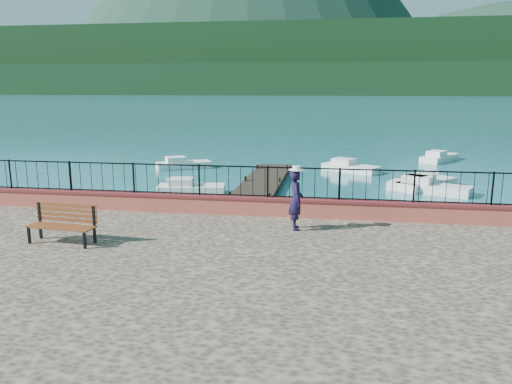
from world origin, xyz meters
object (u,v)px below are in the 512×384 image
(boat_5, at_px, (440,155))
(boat_2, at_px, (426,180))
(boat_1, at_px, (429,184))
(person, at_px, (296,200))
(park_bench, at_px, (63,232))
(boat_0, at_px, (191,186))
(boat_3, at_px, (184,162))
(boat_4, at_px, (351,165))

(boat_5, bearing_deg, boat_2, -160.49)
(boat_1, bearing_deg, person, -90.90)
(park_bench, relative_size, person, 1.08)
(boat_0, bearing_deg, park_bench, -99.57)
(person, height_order, boat_3, person)
(boat_2, xyz_separation_m, boat_4, (-3.74, 4.54, 0.00))
(person, relative_size, boat_5, 0.45)
(person, bearing_deg, boat_1, -36.77)
(boat_0, distance_m, boat_5, 19.54)
(person, xyz_separation_m, boat_2, (5.77, 12.84, -1.65))
(boat_3, relative_size, boat_4, 0.98)
(boat_1, bearing_deg, boat_2, 112.39)
(boat_2, relative_size, boat_4, 1.08)
(person, relative_size, boat_4, 0.48)
(boat_5, bearing_deg, park_bench, -175.58)
(boat_2, xyz_separation_m, boat_3, (-14.32, 4.07, 0.00))
(park_bench, xyz_separation_m, boat_4, (7.88, 19.61, -1.10))
(boat_0, bearing_deg, boat_2, 6.14)
(boat_4, bearing_deg, person, -65.70)
(park_bench, height_order, person, person)
(boat_0, bearing_deg, boat_4, 35.01)
(boat_2, relative_size, boat_3, 1.11)
(park_bench, distance_m, boat_0, 11.80)
(boat_0, relative_size, boat_4, 0.93)
(boat_3, height_order, boat_5, same)
(boat_0, xyz_separation_m, boat_1, (11.61, 2.19, 0.00))
(boat_4, height_order, boat_5, same)
(boat_1, relative_size, boat_2, 1.04)
(boat_3, bearing_deg, boat_2, -45.06)
(boat_1, relative_size, boat_4, 1.12)
(boat_1, bearing_deg, boat_4, 148.14)
(park_bench, distance_m, boat_5, 28.88)
(boat_3, xyz_separation_m, boat_4, (10.57, 0.46, 0.00))
(boat_0, relative_size, boat_2, 0.85)
(boat_1, relative_size, boat_3, 1.15)
(person, relative_size, boat_1, 0.43)
(boat_3, distance_m, boat_4, 10.59)
(boat_3, bearing_deg, person, -92.37)
(park_bench, height_order, boat_4, park_bench)
(boat_2, bearing_deg, boat_3, 116.96)
(boat_5, bearing_deg, boat_0, 167.11)
(boat_1, distance_m, boat_2, 1.14)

